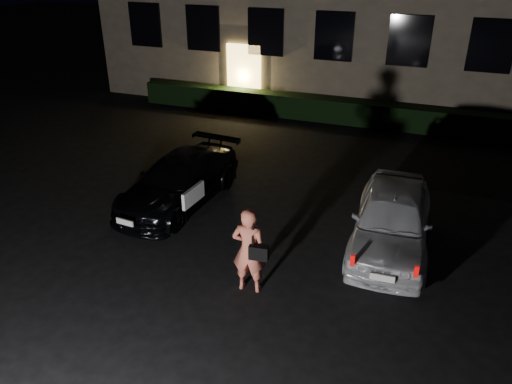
% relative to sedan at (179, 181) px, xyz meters
% --- Properties ---
extents(ground, '(80.00, 80.00, 0.00)m').
position_rel_sedan_xyz_m(ground, '(2.00, -2.72, -0.61)').
color(ground, black).
rests_on(ground, ground).
extents(hedge, '(15.00, 0.70, 0.85)m').
position_rel_sedan_xyz_m(hedge, '(2.00, 7.78, -0.18)').
color(hedge, black).
rests_on(hedge, ground).
extents(sedan, '(2.05, 4.35, 1.21)m').
position_rel_sedan_xyz_m(sedan, '(0.00, 0.00, 0.00)').
color(sedan, black).
rests_on(sedan, ground).
extents(hatch, '(1.79, 4.10, 1.37)m').
position_rel_sedan_xyz_m(hatch, '(5.32, -0.24, 0.08)').
color(hatch, silver).
rests_on(hatch, ground).
extents(man, '(0.77, 0.49, 1.77)m').
position_rel_sedan_xyz_m(man, '(2.98, -2.74, 0.28)').
color(man, '#DA6951').
rests_on(man, ground).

